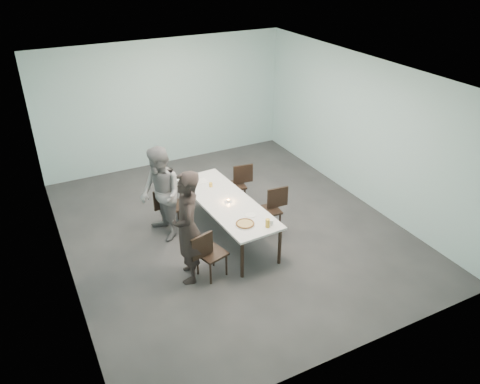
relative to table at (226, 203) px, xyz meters
name	(u,v)px	position (x,y,z in m)	size (l,w,h in m)	color
ground	(231,228)	(0.17, 0.17, -0.69)	(7.00, 7.00, 0.00)	#333335
room_shell	(230,131)	(0.17, 0.17, 1.33)	(6.02, 7.02, 3.01)	#A9D2D4
table	(226,203)	(0.00, 0.00, 0.00)	(1.04, 2.65, 0.75)	white
chair_near_left	(208,252)	(-0.80, -0.98, -0.19)	(0.65, 0.52, 0.87)	black
chair_far_left	(170,205)	(-0.83, 0.74, -0.19)	(0.64, 0.47, 0.87)	black
chair_near_right	(272,206)	(0.87, -0.19, -0.19)	(0.63, 0.45, 0.87)	black
chair_far_right	(238,182)	(0.75, 0.99, -0.19)	(0.64, 0.47, 0.87)	black
diner_near	(188,228)	(-1.06, -0.84, 0.27)	(0.70, 0.46, 1.93)	black
diner_far	(161,194)	(-1.06, 0.52, 0.20)	(0.87, 0.68, 1.79)	gray
pizza	(245,224)	(-0.06, -0.88, 0.08)	(0.34, 0.34, 0.04)	white
side_plate	(251,215)	(0.16, -0.65, 0.06)	(0.18, 0.18, 0.01)	white
beer_glass	(268,223)	(0.24, -1.11, 0.13)	(0.08, 0.08, 0.15)	gold
water_tumbler	(271,222)	(0.33, -1.06, 0.10)	(0.08, 0.08, 0.09)	silver
tealight	(229,201)	(0.03, -0.06, 0.08)	(0.06, 0.06, 0.05)	silver
amber_tumbler	(211,185)	(-0.02, 0.63, 0.10)	(0.07, 0.07, 0.08)	gold
menu	(200,182)	(-0.14, 0.91, 0.06)	(0.30, 0.22, 0.01)	silver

